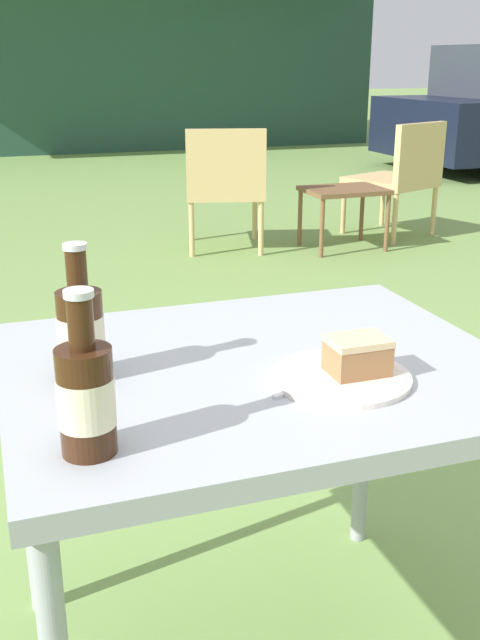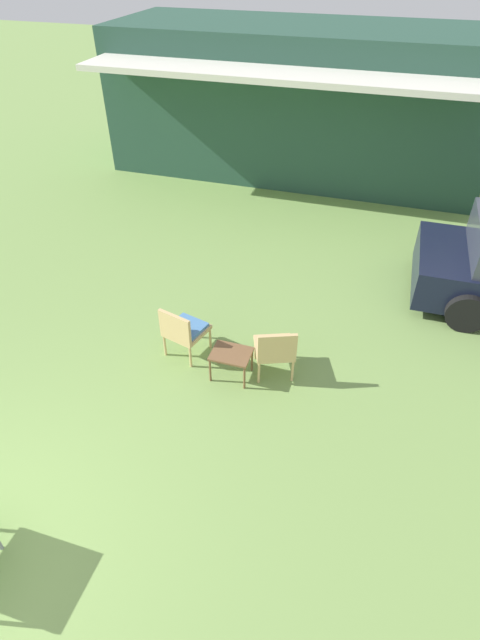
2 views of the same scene
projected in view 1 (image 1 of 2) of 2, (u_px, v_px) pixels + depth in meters
cabin_building at (69, 33)px, 11.32m from camera, size 8.59×4.45×3.21m
wicker_chair_cushioned at (225, 183)px, 5.01m from camera, size 0.64×0.65×0.83m
wicker_chair_plain at (401, 173)px, 5.40m from camera, size 0.68×0.69×0.83m
garden_side_table at (344, 196)px, 5.07m from camera, size 0.53×0.41×0.42m
patio_table at (257, 395)px, 1.41m from camera, size 0.93×0.76×0.71m
cake_on_plate at (348, 367)px, 1.31m from camera, size 0.25×0.25×0.08m
cola_bottle_near at (81, 331)px, 1.29m from camera, size 0.08×0.08×0.24m
cola_bottle_far at (86, 396)px, 1.04m from camera, size 0.08×0.08×0.24m
fork at (312, 382)px, 1.29m from camera, size 0.17×0.08×0.01m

